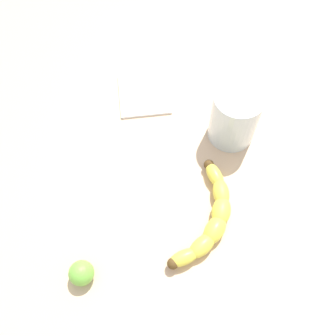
% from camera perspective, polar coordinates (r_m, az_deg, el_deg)
% --- Properties ---
extents(wooden_tabletop, '(1.20, 1.20, 0.03)m').
position_cam_1_polar(wooden_tabletop, '(0.71, 1.48, -4.22)').
color(wooden_tabletop, '#D6B18B').
rests_on(wooden_tabletop, ground).
extents(banana, '(0.22, 0.12, 0.03)m').
position_cam_1_polar(banana, '(0.66, 6.99, -7.89)').
color(banana, yellow).
rests_on(banana, wooden_tabletop).
extents(smoothie_glass, '(0.10, 0.10, 0.12)m').
position_cam_1_polar(smoothie_glass, '(0.73, 10.69, 7.93)').
color(smoothie_glass, silver).
rests_on(smoothie_glass, wooden_tabletop).
extents(lime_fruit, '(0.04, 0.04, 0.04)m').
position_cam_1_polar(lime_fruit, '(0.64, -13.46, -15.99)').
color(lime_fruit, '#75C142').
rests_on(lime_fruit, wooden_tabletop).
extents(folded_napkin, '(0.14, 0.13, 0.01)m').
position_cam_1_polar(folded_napkin, '(0.83, -3.67, 11.63)').
color(folded_napkin, white).
rests_on(folded_napkin, wooden_tabletop).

